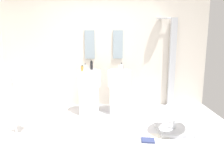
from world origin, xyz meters
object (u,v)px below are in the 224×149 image
at_px(shower_column, 172,61).
at_px(soap_bottle_amber, 82,69).
at_px(magazine_navy, 148,140).
at_px(soap_bottle_white, 122,68).
at_px(soap_bottle_black, 92,65).
at_px(lounge_chair, 175,113).
at_px(coffee_mug, 139,137).
at_px(pedestal_sink_right, 119,89).
at_px(towel_rack, 22,98).
at_px(pedestal_sink_left, 89,90).
at_px(soap_bottle_clear, 85,67).

relative_size(shower_column, soap_bottle_amber, 15.95).
relative_size(magazine_navy, soap_bottle_white, 1.14).
bearing_deg(magazine_navy, soap_bottle_black, 130.88).
distance_m(lounge_chair, coffee_mug, 0.77).
bearing_deg(pedestal_sink_right, soap_bottle_amber, -172.24).
bearing_deg(soap_bottle_amber, soap_bottle_white, -4.15).
bearing_deg(towel_rack, pedestal_sink_left, 41.53).
xyz_separation_m(pedestal_sink_left, soap_bottle_white, (0.68, -0.16, 0.50)).
distance_m(pedestal_sink_right, soap_bottle_white, 0.53).
xyz_separation_m(pedestal_sink_right, towel_rack, (-1.71, -0.94, 0.12)).
height_order(coffee_mug, soap_bottle_clear, soap_bottle_clear).
height_order(shower_column, towel_rack, shower_column).
bearing_deg(shower_column, towel_rack, -155.43).
distance_m(magazine_navy, soap_bottle_amber, 1.95).
bearing_deg(pedestal_sink_left, soap_bottle_clear, 126.08).
relative_size(lounge_chair, soap_bottle_black, 5.42).
distance_m(pedestal_sink_left, towel_rack, 1.43).
bearing_deg(lounge_chair, towel_rack, 178.23).
relative_size(magazine_navy, soap_bottle_clear, 1.57).
bearing_deg(towel_rack, lounge_chair, -1.77).
xyz_separation_m(pedestal_sink_left, coffee_mug, (0.88, -1.28, -0.46)).
xyz_separation_m(pedestal_sink_right, soap_bottle_amber, (-0.77, -0.10, 0.47)).
bearing_deg(lounge_chair, shower_column, 76.24).
height_order(towel_rack, coffee_mug, towel_rack).
relative_size(pedestal_sink_right, lounge_chair, 0.96).
bearing_deg(soap_bottle_amber, lounge_chair, -28.85).
bearing_deg(soap_bottle_black, coffee_mug, -59.27).
bearing_deg(pedestal_sink_right, lounge_chair, -48.81).
distance_m(magazine_navy, soap_bottle_clear, 2.07).
distance_m(shower_column, soap_bottle_white, 1.34).
distance_m(pedestal_sink_right, soap_bottle_amber, 0.91).
relative_size(lounge_chair, coffee_mug, 13.29).
xyz_separation_m(pedestal_sink_right, shower_column, (1.24, 0.41, 0.57)).
bearing_deg(soap_bottle_amber, soap_bottle_clear, 77.77).
bearing_deg(pedestal_sink_right, magazine_navy, -74.45).
bearing_deg(coffee_mug, shower_column, 59.15).
bearing_deg(soap_bottle_white, pedestal_sink_right, 102.85).
bearing_deg(lounge_chair, soap_bottle_black, 142.66).
bearing_deg(magazine_navy, soap_bottle_clear, 134.39).
height_order(soap_bottle_clear, soap_bottle_amber, soap_bottle_clear).
relative_size(lounge_chair, soap_bottle_white, 5.87).
distance_m(lounge_chair, soap_bottle_black, 1.98).
xyz_separation_m(lounge_chair, coffee_mug, (-0.66, -0.26, -0.30)).
xyz_separation_m(coffee_mug, soap_bottle_white, (-0.20, 1.12, 0.96)).
distance_m(pedestal_sink_left, soap_bottle_clear, 0.50).
height_order(soap_bottle_amber, soap_bottle_black, soap_bottle_black).
height_order(towel_rack, soap_bottle_amber, soap_bottle_amber).
bearing_deg(soap_bottle_white, lounge_chair, -45.05).
xyz_separation_m(towel_rack, soap_bottle_black, (1.12, 1.05, 0.39)).
height_order(lounge_chair, soap_bottle_amber, soap_bottle_amber).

